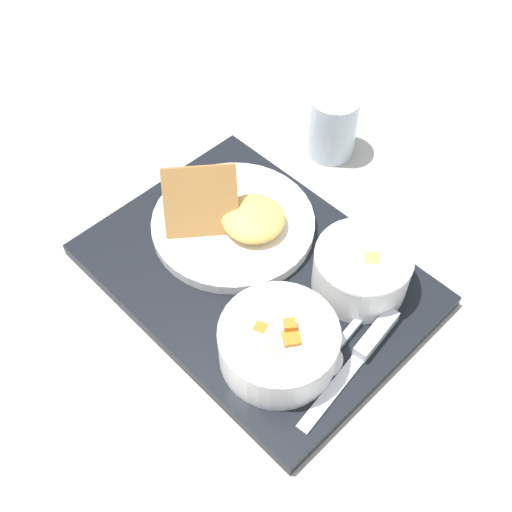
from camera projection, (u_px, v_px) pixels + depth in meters
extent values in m
plane|color=#ADA89E|center=(256.00, 279.00, 0.82)|extent=(4.00, 4.00, 0.00)
cube|color=black|center=(256.00, 275.00, 0.81)|extent=(0.43, 0.33, 0.02)
cylinder|color=white|center=(278.00, 344.00, 0.71)|extent=(0.13, 0.13, 0.05)
torus|color=white|center=(279.00, 333.00, 0.69)|extent=(0.13, 0.13, 0.01)
cylinder|color=#A8D184|center=(286.00, 343.00, 0.68)|extent=(0.05, 0.05, 0.01)
cylinder|color=#A8D184|center=(279.00, 335.00, 0.69)|extent=(0.05, 0.05, 0.01)
cylinder|color=#A8D184|center=(258.00, 350.00, 0.68)|extent=(0.06, 0.06, 0.01)
cube|color=orange|center=(291.00, 339.00, 0.68)|extent=(0.03, 0.03, 0.01)
cube|color=orange|center=(290.00, 327.00, 0.69)|extent=(0.02, 0.02, 0.02)
cube|color=orange|center=(260.00, 329.00, 0.69)|extent=(0.02, 0.02, 0.01)
cylinder|color=white|center=(361.00, 270.00, 0.77)|extent=(0.12, 0.12, 0.06)
torus|color=white|center=(364.00, 256.00, 0.74)|extent=(0.12, 0.12, 0.01)
cylinder|color=olive|center=(362.00, 265.00, 0.76)|extent=(0.10, 0.10, 0.04)
cube|color=tan|center=(371.00, 261.00, 0.74)|extent=(0.02, 0.02, 0.01)
cylinder|color=white|center=(233.00, 224.00, 0.84)|extent=(0.21, 0.21, 0.02)
ellipsoid|color=#EAB756|center=(253.00, 218.00, 0.82)|extent=(0.09, 0.09, 0.03)
cube|color=#A37038|center=(201.00, 203.00, 0.81)|extent=(0.11, 0.12, 0.09)
cube|color=silver|center=(331.00, 394.00, 0.70)|extent=(0.02, 0.11, 0.00)
cube|color=silver|center=(376.00, 334.00, 0.74)|extent=(0.02, 0.07, 0.02)
ellipsoid|color=silver|center=(324.00, 362.00, 0.72)|extent=(0.04, 0.05, 0.01)
cube|color=silver|center=(365.00, 313.00, 0.76)|extent=(0.01, 0.12, 0.01)
cylinder|color=silver|center=(333.00, 126.00, 0.92)|extent=(0.07, 0.07, 0.10)
cylinder|color=silver|center=(331.00, 135.00, 0.94)|extent=(0.06, 0.06, 0.06)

